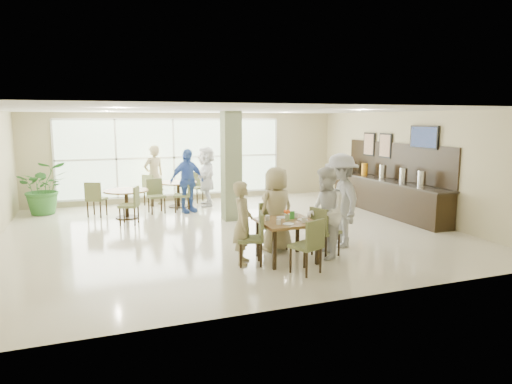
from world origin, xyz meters
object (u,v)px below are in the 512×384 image
object	(u,v)px
buffet_counter	(386,194)
teen_right	(325,213)
adult_b	(206,176)
round_table_left	(126,196)
adult_a	(187,181)
potted_plant	(44,188)
round_table_right	(178,188)
adult_standing	(154,175)
teen_left	(243,223)
main_table	(287,226)
teen_far	(276,209)
teen_standing	(340,200)

from	to	relation	value
buffet_counter	teen_right	world-z (taller)	buffet_counter
teen_right	adult_b	bearing A→B (deg)	-155.45
round_table_left	buffet_counter	distance (m)	7.10
adult_a	adult_b	bearing A→B (deg)	27.67
potted_plant	teen_right	xyz separation A→B (m)	(5.32, -6.25, 0.13)
round_table_right	adult_standing	bearing A→B (deg)	143.61
round_table_left	teen_right	xyz separation A→B (m)	(3.23, -4.94, 0.28)
round_table_left	adult_a	world-z (taller)	adult_a
teen_left	teen_right	distance (m)	1.58
main_table	teen_left	xyz separation A→B (m)	(-0.82, 0.11, 0.09)
buffet_counter	adult_a	size ratio (longest dim) A/B	2.63
potted_plant	adult_a	xyz separation A→B (m)	(3.76, -1.13, 0.16)
main_table	teen_far	size ratio (longest dim) A/B	0.59
buffet_counter	teen_left	size ratio (longest dim) A/B	3.11
adult_b	teen_right	bearing A→B (deg)	20.37
main_table	teen_right	distance (m)	0.78
teen_right	adult_standing	xyz separation A→B (m)	(-2.29, 6.50, 0.05)
round_table_right	adult_a	xyz separation A→B (m)	(0.09, -0.90, 0.32)
potted_plant	adult_b	world-z (taller)	adult_b
main_table	round_table_right	bearing A→B (deg)	98.66
teen_far	teen_standing	xyz separation A→B (m)	(1.35, -0.17, 0.12)
potted_plant	teen_left	size ratio (longest dim) A/B	0.97
teen_left	teen_standing	size ratio (longest dim) A/B	0.79
potted_plant	main_table	bearing A→B (deg)	-53.44
teen_right	round_table_right	bearing A→B (deg)	-147.96
teen_left	adult_b	world-z (taller)	adult_b
potted_plant	adult_b	size ratio (longest dim) A/B	0.82
round_table_left	teen_far	distance (m)	4.90
round_table_left	potted_plant	distance (m)	2.47
main_table	potted_plant	xyz separation A→B (m)	(-4.57, 6.16, 0.07)
teen_left	teen_standing	world-z (taller)	teen_standing
round_table_left	teen_standing	size ratio (longest dim) A/B	0.60
buffet_counter	adult_a	world-z (taller)	buffet_counter
main_table	teen_right	xyz separation A→B (m)	(0.75, -0.09, 0.21)
potted_plant	teen_standing	xyz separation A→B (m)	(5.98, -5.66, 0.23)
round_table_left	adult_b	xyz separation A→B (m)	(2.42, 0.98, 0.31)
main_table	teen_right	size ratio (longest dim) A/B	0.57
teen_far	teen_right	size ratio (longest dim) A/B	0.97
round_table_right	teen_standing	distance (m)	5.92
adult_b	main_table	bearing A→B (deg)	13.19
round_table_left	teen_left	xyz separation A→B (m)	(1.67, -4.74, 0.17)
teen_left	teen_standing	distance (m)	2.28
potted_plant	teen_left	distance (m)	7.12
buffet_counter	teen_right	bearing A→B (deg)	-139.51
teen_standing	adult_a	size ratio (longest dim) A/B	1.07
buffet_counter	teen_far	bearing A→B (deg)	-151.52
teen_far	main_table	bearing A→B (deg)	66.73
potted_plant	teen_right	bearing A→B (deg)	-49.63
round_table_left	adult_a	bearing A→B (deg)	6.29
adult_a	main_table	bearing A→B (deg)	-100.08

